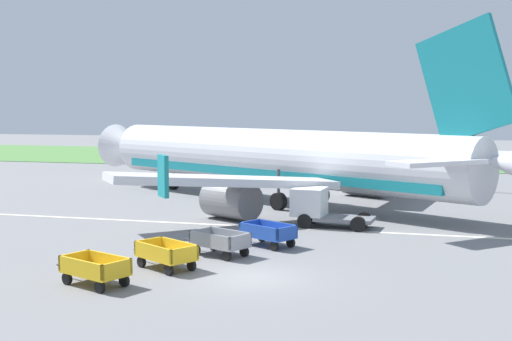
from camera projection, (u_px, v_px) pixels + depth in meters
ground_plane at (252, 277)px, 26.07m from camera, size 220.00×220.00×0.00m
grass_strip at (379, 159)px, 82.21m from camera, size 220.00×28.00×0.06m
apron_stripe at (304, 229)px, 36.26m from camera, size 120.00×0.36×0.01m
airplane at (284, 159)px, 45.12m from camera, size 34.69×28.75×11.34m
baggage_cart_nearest at (95, 269)px, 24.86m from camera, size 3.56×2.27×1.07m
baggage_cart_second_in_row at (166, 254)px, 27.39m from camera, size 3.41×2.50×1.07m
baggage_cart_third_in_row at (220, 242)px, 29.81m from camera, size 3.52×2.35×1.07m
baggage_cart_fourth_in_row at (268, 233)px, 31.81m from camera, size 3.45×2.46×1.07m
service_truck_beside_carts at (318, 206)px, 36.95m from camera, size 4.51×2.28×2.10m
traffic_cone_near_plane at (237, 214)px, 39.50m from camera, size 0.45×0.45×0.59m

